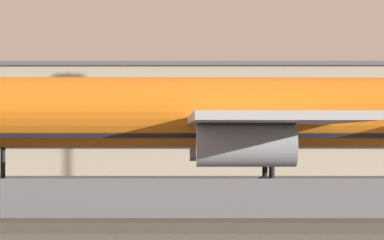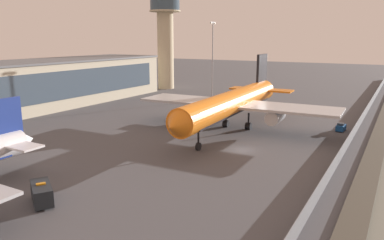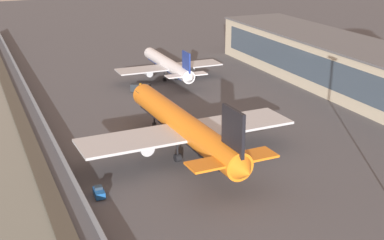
% 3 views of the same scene
% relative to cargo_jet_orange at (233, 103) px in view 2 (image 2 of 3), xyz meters
% --- Properties ---
extents(ground_plane, '(500.00, 500.00, 0.00)m').
position_rel_cargo_jet_orange_xyz_m(ground_plane, '(-12.37, -7.09, -5.90)').
color(ground_plane, '#4C4C51').
extents(shoreline_seawall, '(320.00, 3.00, 0.50)m').
position_rel_cargo_jet_orange_xyz_m(shoreline_seawall, '(-12.37, -27.59, -5.65)').
color(shoreline_seawall, '#474238').
rests_on(shoreline_seawall, ground).
extents(perimeter_fence, '(280.00, 0.10, 2.27)m').
position_rel_cargo_jet_orange_xyz_m(perimeter_fence, '(-12.37, -23.09, -4.76)').
color(perimeter_fence, slate).
rests_on(perimeter_fence, ground).
extents(cargo_jet_orange, '(50.73, 43.13, 15.45)m').
position_rel_cargo_jet_orange_xyz_m(cargo_jet_orange, '(0.00, 0.00, 0.00)').
color(cargo_jet_orange, orange).
rests_on(cargo_jet_orange, ground).
extents(baggage_tug, '(3.28, 1.78, 1.80)m').
position_rel_cargo_jet_orange_xyz_m(baggage_tug, '(10.75, -20.09, -5.09)').
color(baggage_tug, '#19519E').
rests_on(baggage_tug, ground).
extents(ops_van, '(4.60, 5.50, 2.48)m').
position_rel_cargo_jet_orange_xyz_m(ops_van, '(-44.18, 5.53, -4.62)').
color(ops_van, '#1E2328').
rests_on(ops_van, ground).
extents(control_tower, '(12.23, 12.23, 37.08)m').
position_rel_cargo_jet_orange_xyz_m(control_tower, '(50.06, 50.09, 15.51)').
color(control_tower, '#C6B793').
rests_on(control_tower, ground).
extents(apron_light_mast_apron_west, '(3.20, 0.40, 24.22)m').
position_rel_cargo_jet_orange_xyz_m(apron_light_mast_apron_west, '(34.65, 22.28, 7.52)').
color(apron_light_mast_apron_west, '#A8A8AD').
rests_on(apron_light_mast_apron_west, ground).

